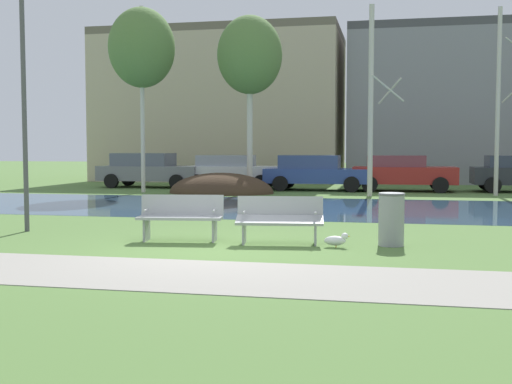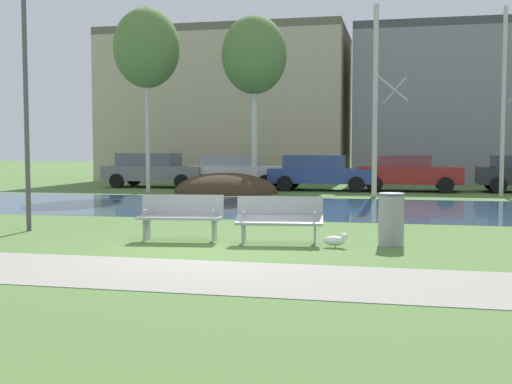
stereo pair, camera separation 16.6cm
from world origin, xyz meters
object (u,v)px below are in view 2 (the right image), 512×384
parked_sedan_second_white (237,171)px  parked_wagon_fourth_red (407,172)px  bench_left (181,216)px  bench_right (279,218)px  streetlamp (25,49)px  seagull (336,240)px  parked_van_nearest_grey (154,169)px  trash_bin (391,219)px  parked_hatch_third_blue (320,172)px

parked_sedan_second_white → parked_wagon_fourth_red: 7.41m
bench_left → parked_wagon_fourth_red: (4.42, 15.47, 0.31)m
bench_right → streetlamp: size_ratio=0.28×
seagull → parked_van_nearest_grey: 18.81m
parked_sedan_second_white → parked_wagon_fourth_red: (7.39, -0.53, 0.01)m
parked_wagon_fourth_red → trash_bin: bearing=-91.8°
seagull → parked_wagon_fourth_red: parked_wagon_fourth_red is taller
trash_bin → parked_sedan_second_white: bearing=113.6°
bench_right → parked_wagon_fourth_red: size_ratio=0.40×
parked_van_nearest_grey → parked_wagon_fourth_red: size_ratio=1.11×
trash_bin → seagull: 1.10m
bench_left → seagull: size_ratio=3.56×
trash_bin → streetlamp: size_ratio=0.16×
bench_left → parked_hatch_third_blue: size_ratio=0.38×
trash_bin → parked_sedan_second_white: 17.26m
streetlamp → trash_bin: bearing=-3.6°
streetlamp → parked_wagon_fourth_red: streetlamp is taller
streetlamp → parked_van_nearest_grey: 15.78m
bench_right → bench_left: bearing=180.0°
bench_right → parked_sedan_second_white: 16.74m
trash_bin → parked_wagon_fourth_red: (0.49, 15.29, 0.29)m
bench_left → bench_right: 1.92m
bench_left → bench_right: size_ratio=1.00×
parked_sedan_second_white → streetlamp: bearing=-92.5°
streetlamp → bench_right: bearing=-6.8°
trash_bin → parked_wagon_fourth_red: parked_wagon_fourth_red is taller
parked_van_nearest_grey → parked_hatch_third_blue: 7.66m
trash_bin → parked_hatch_third_blue: bearing=101.6°
bench_right → parked_van_nearest_grey: 18.07m
parked_wagon_fourth_red → parked_hatch_third_blue: bearing=-177.2°
parked_van_nearest_grey → parked_hatch_third_blue: (7.64, -0.53, -0.03)m
streetlamp → parked_hatch_third_blue: streetlamp is taller
bench_right → parked_van_nearest_grey: size_ratio=0.36×
parked_sedan_second_white → seagull: bearing=-69.9°
bench_right → streetlamp: (-5.57, 0.66, 3.37)m
parked_hatch_third_blue → parked_wagon_fourth_red: parked_hatch_third_blue is taller
bench_left → seagull: bearing=-4.5°
trash_bin → parked_wagon_fourth_red: size_ratio=0.23×
bench_left → trash_bin: 3.94m
bench_right → parked_wagon_fourth_red: 15.68m
parked_van_nearest_grey → parked_wagon_fourth_red: bearing=-1.8°
bench_right → seagull: bearing=-12.4°
parked_wagon_fourth_red → seagull: bearing=-95.2°
streetlamp → parked_wagon_fourth_red: size_ratio=1.40×
bench_right → streetlamp: streetlamp is taller
bench_right → trash_bin: bearing=5.3°
seagull → parked_sedan_second_white: size_ratio=0.11×
bench_left → trash_bin: trash_bin is taller
trash_bin → parked_van_nearest_grey: size_ratio=0.21×
parked_hatch_third_blue → seagull: bearing=-82.2°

